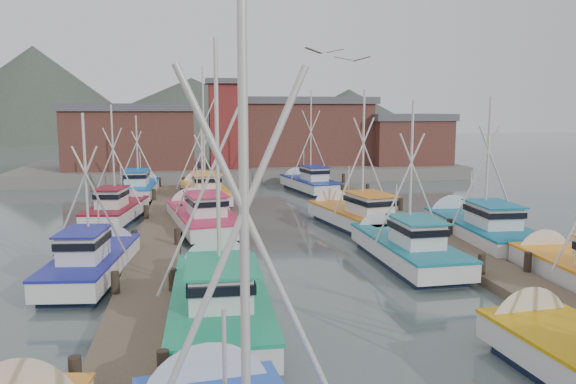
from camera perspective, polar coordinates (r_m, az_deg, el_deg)
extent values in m
plane|color=#455351|center=(23.57, 3.50, -8.57)|extent=(260.00, 260.00, 0.00)
cube|color=#4D402F|center=(26.84, -13.33, -6.22)|extent=(2.20, 46.00, 0.40)
cylinder|color=black|center=(21.13, -17.10, -9.68)|extent=(0.30, 0.30, 1.50)
cylinder|color=black|center=(27.83, -15.28, -5.24)|extent=(0.30, 0.30, 1.50)
cylinder|color=black|center=(34.65, -14.19, -2.54)|extent=(0.30, 0.30, 1.50)
cylinder|color=black|center=(41.53, -13.46, -0.72)|extent=(0.30, 0.30, 1.50)
cylinder|color=black|center=(48.45, -12.93, 0.57)|extent=(0.30, 0.30, 1.50)
cylinder|color=black|center=(14.47, -12.51, -18.18)|extent=(0.30, 0.30, 1.50)
cylinder|color=black|center=(20.96, -11.60, -9.62)|extent=(0.30, 0.30, 1.50)
cylinder|color=black|center=(27.70, -11.15, -5.17)|extent=(0.30, 0.30, 1.50)
cylinder|color=black|center=(34.55, -10.88, -2.46)|extent=(0.30, 0.30, 1.50)
cylinder|color=black|center=(41.45, -10.70, -0.66)|extent=(0.30, 0.30, 1.50)
cylinder|color=black|center=(48.37, -10.57, 0.63)|extent=(0.30, 0.30, 1.50)
cube|color=#4D402F|center=(29.43, 15.12, -5.00)|extent=(2.20, 46.00, 0.40)
cylinder|color=black|center=(23.75, 19.03, -7.76)|extent=(0.30, 0.30, 1.50)
cylinder|color=black|center=(29.87, 12.59, -4.22)|extent=(0.30, 0.30, 1.50)
cylinder|color=black|center=(36.31, 8.42, -1.88)|extent=(0.30, 0.30, 1.50)
cylinder|color=black|center=(42.92, 5.53, -0.24)|extent=(0.30, 0.30, 1.50)
cylinder|color=black|center=(49.64, 3.41, 0.96)|extent=(0.30, 0.30, 1.50)
cylinder|color=black|center=(24.75, 23.13, -7.33)|extent=(0.30, 0.30, 1.50)
cylinder|color=black|center=(30.67, 16.06, -4.02)|extent=(0.30, 0.30, 1.50)
cylinder|color=black|center=(36.97, 11.37, -1.77)|extent=(0.30, 0.30, 1.50)
cylinder|color=black|center=(43.49, 8.07, -0.17)|extent=(0.30, 0.30, 1.50)
cylinder|color=black|center=(50.13, 5.64, 1.01)|extent=(0.30, 0.30, 1.50)
cube|color=slate|center=(59.50, -4.64, 2.33)|extent=(44.00, 16.00, 1.20)
cube|color=brown|center=(57.31, -15.57, 5.18)|extent=(12.00, 8.00, 5.50)
cube|color=#535257|center=(57.23, -15.69, 8.28)|extent=(12.72, 8.48, 0.70)
cube|color=brown|center=(60.04, 1.06, 5.95)|extent=(14.00, 9.00, 6.20)
cube|color=#535257|center=(60.00, 1.07, 9.24)|extent=(14.84, 9.54, 0.70)
cube|color=brown|center=(60.27, 11.97, 4.97)|extent=(8.00, 6.00, 4.50)
cube|color=#535257|center=(60.18, 12.04, 7.44)|extent=(8.48, 6.36, 0.70)
cube|color=maroon|center=(55.05, -6.41, 6.61)|extent=(3.00, 3.00, 8.00)
cube|color=#535257|center=(55.09, -6.49, 11.04)|extent=(3.60, 3.60, 0.50)
cone|color=#454D40|center=(141.46, -24.02, 4.90)|extent=(110.00, 110.00, 42.00)
cone|color=#454D40|center=(152.09, -9.66, 5.70)|extent=(140.00, 140.00, 30.00)
cone|color=#454D40|center=(147.68, 6.14, 5.70)|extent=(90.00, 90.00, 24.00)
cylinder|color=beige|center=(7.38, -4.45, -4.72)|extent=(0.14, 0.14, 8.21)
cylinder|color=beige|center=(7.57, -8.85, -12.08)|extent=(2.92, 0.40, 6.42)
cylinder|color=beige|center=(7.78, -0.02, -11.39)|extent=(2.92, 0.40, 6.42)
cylinder|color=beige|center=(10.10, -6.43, -18.59)|extent=(0.08, 0.08, 2.58)
cone|color=silver|center=(18.49, 22.19, -12.25)|extent=(2.68, 1.31, 2.60)
cube|color=black|center=(18.87, -6.89, -12.87)|extent=(2.80, 8.03, 0.70)
cube|color=silver|center=(18.64, -6.93, -11.00)|extent=(3.18, 9.12, 0.80)
cube|color=#129460|center=(18.52, -6.95, -9.90)|extent=(3.27, 9.21, 0.10)
cone|color=silver|center=(23.00, -7.20, -7.62)|extent=(2.86, 1.17, 2.83)
cube|color=silver|center=(17.31, -6.90, -9.23)|extent=(1.90, 2.76, 1.10)
cube|color=black|center=(17.24, -6.91, -8.50)|extent=(2.02, 3.03, 0.28)
cube|color=#129460|center=(17.14, -6.93, -7.35)|extent=(2.14, 3.22, 0.07)
cylinder|color=beige|center=(17.50, -7.17, 2.35)|extent=(0.13, 0.13, 7.90)
cylinder|color=beige|center=(17.63, -8.99, -0.69)|extent=(2.82, 0.17, 6.17)
cylinder|color=beige|center=(17.65, -5.23, -0.61)|extent=(2.82, 0.17, 6.17)
cylinder|color=beige|center=(19.76, -7.13, -5.05)|extent=(0.08, 0.08, 2.53)
cube|color=black|center=(25.85, 11.96, -7.09)|extent=(2.51, 7.09, 0.70)
cube|color=silver|center=(25.69, 12.01, -5.69)|extent=(2.85, 8.05, 0.80)
cube|color=#157483|center=(25.60, 12.03, -4.87)|extent=(2.93, 8.14, 0.10)
cone|color=silver|center=(29.32, 8.90, -4.16)|extent=(2.53, 1.18, 2.49)
cube|color=silver|center=(24.62, 12.96, -4.06)|extent=(1.69, 2.44, 1.10)
cube|color=black|center=(24.57, 12.98, -3.54)|extent=(1.80, 2.68, 0.28)
cube|color=#157483|center=(24.50, 13.01, -2.72)|extent=(1.91, 2.85, 0.07)
cylinder|color=beige|center=(24.93, 12.40, 1.99)|extent=(0.11, 0.11, 6.15)
cylinder|color=beige|center=(24.82, 11.27, 0.31)|extent=(2.20, 0.15, 4.81)
cylinder|color=beige|center=(25.23, 13.40, 0.38)|extent=(2.20, 0.15, 4.81)
cylinder|color=beige|center=(26.65, 10.89, -1.63)|extent=(0.07, 0.07, 2.23)
cube|color=black|center=(24.31, -19.26, -8.38)|extent=(2.79, 6.56, 0.70)
cube|color=silver|center=(24.14, -19.34, -6.90)|extent=(3.17, 7.45, 0.80)
cube|color=navy|center=(24.04, -19.38, -6.03)|extent=(3.25, 7.53, 0.10)
cone|color=silver|center=(27.55, -17.23, -5.25)|extent=(2.37, 1.35, 2.26)
cube|color=silver|center=(23.10, -20.05, -5.19)|extent=(1.70, 2.32, 1.10)
cube|color=black|center=(23.05, -20.08, -4.63)|extent=(1.82, 2.55, 0.28)
cube|color=navy|center=(22.98, -20.12, -3.75)|extent=(1.93, 2.70, 0.07)
cylinder|color=beige|center=(23.38, -19.82, 0.65)|extent=(0.12, 0.12, 5.64)
cylinder|color=beige|center=(23.62, -20.89, -0.96)|extent=(2.02, 0.32, 4.41)
cylinder|color=beige|center=(23.34, -18.57, -0.95)|extent=(2.02, 0.32, 4.41)
cylinder|color=beige|center=(25.01, -18.69, -2.59)|extent=(0.07, 0.07, 2.17)
cone|color=silver|center=(27.15, 23.90, -5.80)|extent=(2.52, 1.18, 2.49)
cylinder|color=beige|center=(24.74, 27.18, -3.20)|extent=(0.07, 0.07, 2.30)
cube|color=black|center=(32.68, -8.63, -3.74)|extent=(3.86, 8.22, 0.70)
cube|color=silver|center=(32.55, -8.66, -2.62)|extent=(4.39, 9.34, 0.80)
cube|color=#C81F4D|center=(32.48, -8.67, -1.97)|extent=(4.49, 9.44, 0.10)
cone|color=silver|center=(36.93, -9.95, -1.58)|extent=(2.95, 1.55, 2.81)
cube|color=silver|center=(31.34, -8.33, -1.28)|extent=(2.24, 2.96, 1.10)
cube|color=black|center=(31.30, -8.33, -0.86)|extent=(2.40, 3.24, 0.28)
cube|color=#C81F4D|center=(31.25, -8.35, -0.21)|extent=(2.54, 3.44, 0.07)
cylinder|color=beige|center=(31.92, -8.72, 3.01)|extent=(0.14, 0.14, 5.66)
cylinder|color=beige|center=(31.89, -9.71, 1.78)|extent=(2.03, 0.43, 4.43)
cylinder|color=beige|center=(32.10, -7.69, 1.87)|extent=(2.03, 0.43, 4.43)
cylinder|color=beige|center=(33.86, -9.23, 0.53)|extent=(0.08, 0.08, 2.50)
cube|color=black|center=(32.64, 7.35, -3.73)|extent=(3.93, 8.04, 0.70)
cube|color=silver|center=(32.51, 7.38, -2.61)|extent=(4.46, 9.14, 0.80)
cube|color=orange|center=(32.44, 7.39, -1.95)|extent=(4.56, 9.24, 0.10)
cone|color=silver|center=(36.39, 4.14, -1.62)|extent=(2.90, 1.60, 2.74)
cube|color=silver|center=(31.43, 8.31, -1.25)|extent=(2.23, 2.92, 1.10)
cube|color=black|center=(31.40, 8.32, -0.84)|extent=(2.40, 3.19, 0.28)
cube|color=orange|center=(31.34, 8.33, -0.19)|extent=(2.54, 3.39, 0.07)
cylinder|color=beige|center=(31.85, 7.65, 4.13)|extent=(0.14, 0.14, 6.88)
cylinder|color=beige|center=(31.66, 6.73, 2.65)|extent=(2.43, 0.56, 5.38)
cylinder|color=beige|center=(32.19, 8.51, 2.71)|extent=(2.43, 0.56, 5.38)
cylinder|color=beige|center=(33.63, 6.17, 0.54)|extent=(0.08, 0.08, 2.44)
cube|color=black|center=(36.00, -16.99, -2.89)|extent=(2.98, 6.46, 0.70)
cube|color=silver|center=(35.89, -17.03, -1.87)|extent=(3.39, 7.34, 0.80)
cube|color=maroon|center=(35.82, -17.06, -1.28)|extent=(3.46, 7.42, 0.10)
cone|color=silver|center=(39.26, -15.58, -1.18)|extent=(2.35, 1.44, 2.20)
cube|color=silver|center=(34.93, -17.49, -0.59)|extent=(1.74, 2.32, 1.10)
cube|color=black|center=(34.90, -17.50, -0.21)|extent=(1.86, 2.54, 0.28)
cube|color=maroon|center=(34.85, -17.53, 0.37)|extent=(1.98, 2.69, 0.07)
cylinder|color=beige|center=(35.32, -17.33, 3.56)|extent=(0.12, 0.12, 6.05)
cylinder|color=beige|center=(35.53, -18.04, 2.40)|extent=(2.15, 0.42, 4.73)
cylinder|color=beige|center=(35.25, -16.53, 2.43)|extent=(2.15, 0.42, 4.73)
cylinder|color=beige|center=(36.85, -16.58, 0.93)|extent=(0.07, 0.07, 2.12)
cube|color=black|center=(30.94, 19.10, -4.81)|extent=(2.94, 7.87, 0.70)
cube|color=silver|center=(30.80, 19.16, -3.63)|extent=(3.34, 8.94, 0.80)
cube|color=#096487|center=(30.73, 19.19, -2.94)|extent=(3.43, 9.03, 0.10)
cone|color=silver|center=(34.76, 15.99, -2.41)|extent=(2.84, 1.24, 2.78)
cube|color=silver|center=(29.70, 20.13, -2.25)|extent=(1.93, 2.73, 1.10)
cube|color=black|center=(29.66, 20.15, -1.81)|extent=(2.06, 3.00, 0.28)
cube|color=#096487|center=(29.60, 20.19, -1.12)|extent=(2.18, 3.18, 0.07)
cylinder|color=beige|center=(30.13, 19.63, 3.03)|extent=(0.14, 0.14, 6.41)
cylinder|color=beige|center=(29.95, 18.55, 1.60)|extent=(2.31, 0.21, 5.02)
cylinder|color=beige|center=(30.47, 20.56, 1.61)|extent=(2.31, 0.21, 5.02)
cylinder|color=beige|center=(31.94, 18.06, -0.25)|extent=(0.08, 0.08, 2.58)
cube|color=black|center=(42.68, -8.43, -0.88)|extent=(3.22, 8.07, 0.70)
cube|color=silver|center=(42.58, -8.45, -0.02)|extent=(3.65, 9.17, 0.80)
cube|color=#FFA627|center=(42.53, -8.46, 0.48)|extent=(3.75, 9.27, 0.10)
cone|color=silver|center=(47.02, -9.02, 0.57)|extent=(2.88, 1.33, 2.80)
cube|color=silver|center=(41.39, -8.32, 1.07)|extent=(2.03, 2.83, 1.10)
cube|color=black|center=(41.36, -8.32, 1.38)|extent=(2.17, 3.11, 0.28)
cube|color=#FFA627|center=(41.32, -8.33, 1.88)|extent=(2.30, 3.30, 0.07)
cylinder|color=beige|center=(41.97, -8.56, 6.47)|extent=(0.14, 0.14, 8.85)
cylinder|color=beige|center=(41.96, -9.31, 5.03)|extent=(3.14, 0.36, 6.91)
cylinder|color=beige|center=(42.08, -7.75, 5.08)|extent=(3.14, 0.36, 6.91)
cylinder|color=beige|center=(43.97, -8.72, 2.34)|extent=(0.08, 0.08, 2.50)
cube|color=black|center=(47.03, 2.23, 0.06)|extent=(3.44, 7.08, 0.70)
cube|color=silver|center=(46.94, 2.24, 0.84)|extent=(3.91, 8.04, 0.80)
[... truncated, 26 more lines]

